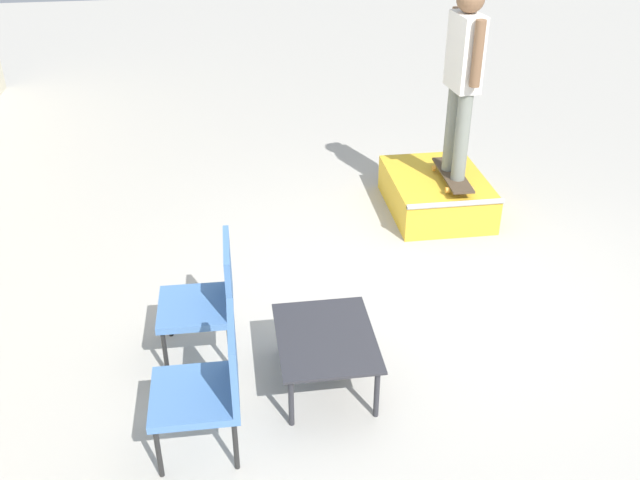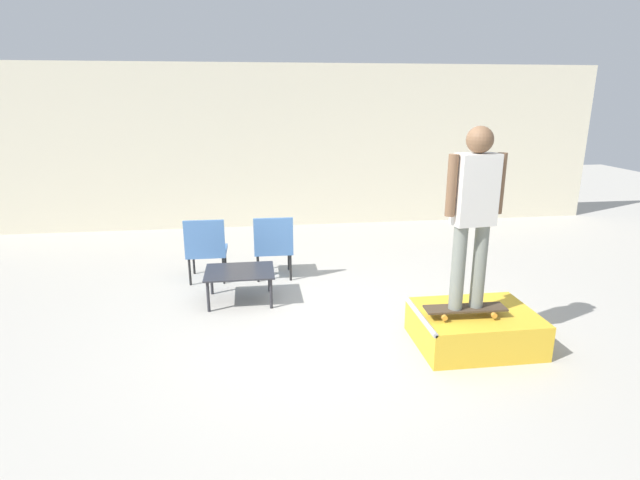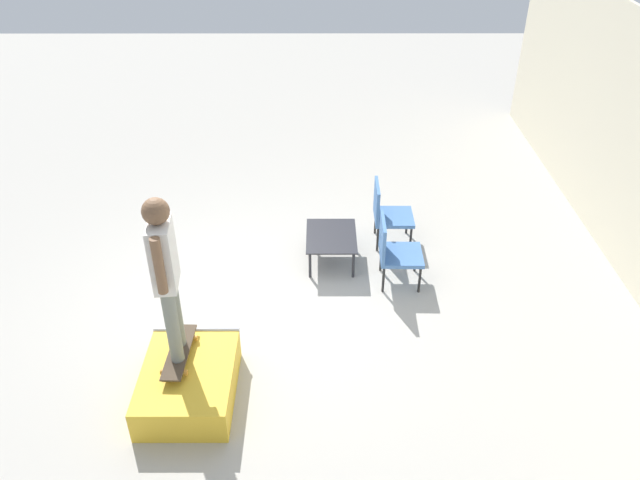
# 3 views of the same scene
# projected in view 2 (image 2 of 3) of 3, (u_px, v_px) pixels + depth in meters

# --- Properties ---
(ground_plane) EXTENTS (24.00, 24.00, 0.00)m
(ground_plane) POSITION_uv_depth(u_px,v_px,m) (329.00, 331.00, 5.35)
(ground_plane) COLOR #B7B2A8
(house_wall_back) EXTENTS (12.00, 0.06, 3.00)m
(house_wall_back) POSITION_uv_depth(u_px,v_px,m) (291.00, 147.00, 9.35)
(house_wall_back) COLOR beige
(house_wall_back) RESTS_ON ground_plane
(skate_ramp_box) EXTENTS (1.19, 0.90, 0.38)m
(skate_ramp_box) POSITION_uv_depth(u_px,v_px,m) (474.00, 328.00, 5.01)
(skate_ramp_box) COLOR gold
(skate_ramp_box) RESTS_ON ground_plane
(skateboard_on_ramp) EXTENTS (0.80, 0.28, 0.07)m
(skateboard_on_ramp) POSITION_uv_depth(u_px,v_px,m) (465.00, 308.00, 4.83)
(skateboard_on_ramp) COLOR #473828
(skateboard_on_ramp) RESTS_ON skate_ramp_box
(person_skater) EXTENTS (0.57, 0.24, 1.72)m
(person_skater) POSITION_uv_depth(u_px,v_px,m) (474.00, 205.00, 4.55)
(person_skater) COLOR gray
(person_skater) RESTS_ON skateboard_on_ramp
(coffee_table) EXTENTS (0.83, 0.64, 0.39)m
(coffee_table) POSITION_uv_depth(u_px,v_px,m) (240.00, 274.00, 6.04)
(coffee_table) COLOR #2D2D33
(coffee_table) RESTS_ON ground_plane
(patio_chair_left) EXTENTS (0.52, 0.52, 0.89)m
(patio_chair_left) POSITION_uv_depth(u_px,v_px,m) (206.00, 247.00, 6.66)
(patio_chair_left) COLOR black
(patio_chair_left) RESTS_ON ground_plane
(patio_chair_right) EXTENTS (0.53, 0.53, 0.89)m
(patio_chair_right) POSITION_uv_depth(u_px,v_px,m) (273.00, 244.00, 6.78)
(patio_chair_right) COLOR black
(patio_chair_right) RESTS_ON ground_plane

